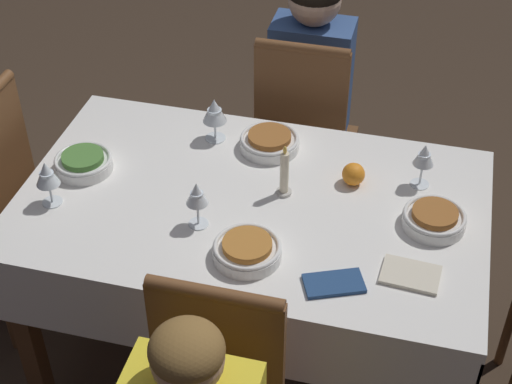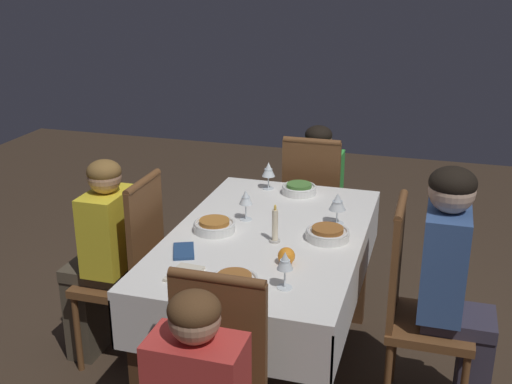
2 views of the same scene
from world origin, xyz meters
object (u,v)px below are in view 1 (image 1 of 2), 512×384
wine_glass_west (47,175)px  bowl_north (269,141)px  wine_glass_south (197,195)px  bowl_east (434,218)px  napkin_spare_side (410,275)px  candle_centerpiece (284,175)px  wine_glass_north (214,112)px  bowl_west (83,162)px  chair_north (303,139)px  bowl_south (247,250)px  orange_fruit (353,174)px  napkin_red_folded (334,283)px  dining_table (252,225)px  wine_glass_east (424,156)px  person_adult_denim (312,90)px

wine_glass_west → bowl_north: bearing=37.1°
wine_glass_south → bowl_east: size_ratio=0.83×
wine_glass_south → napkin_spare_side: bearing=-5.7°
wine_glass_west → candle_centerpiece: size_ratio=0.85×
wine_glass_north → bowl_west: (-0.36, -0.26, -0.08)m
chair_north → wine_glass_west: size_ratio=6.59×
bowl_north → wine_glass_west: size_ratio=1.29×
bowl_west → wine_glass_west: bearing=-98.3°
bowl_south → candle_centerpiece: 0.30m
wine_glass_north → orange_fruit: 0.50m
orange_fruit → napkin_red_folded: bearing=-87.7°
dining_table → napkin_spare_side: (0.50, -0.21, 0.11)m
bowl_west → bowl_north: bearing=25.0°
bowl_east → candle_centerpiece: (-0.45, 0.04, 0.04)m
napkin_red_folded → dining_table: bearing=136.3°
bowl_south → wine_glass_east: 0.63m
wine_glass_west → candle_centerpiece: bearing=17.8°
orange_fruit → wine_glass_south: bearing=-143.5°
wine_glass_east → wine_glass_west: bearing=-161.4°
candle_centerpiece → napkin_spare_side: 0.49m
napkin_red_folded → orange_fruit: bearing=92.3°
candle_centerpiece → napkin_spare_side: bearing=-32.5°
dining_table → bowl_east: bowl_east is taller
person_adult_denim → bowl_east: 0.97m
wine_glass_west → orange_fruit: 0.92m
wine_glass_north → bowl_east: size_ratio=0.84×
bowl_west → chair_north: bearing=48.6°
orange_fruit → dining_table: bearing=-151.0°
bowl_south → candle_centerpiece: bearing=82.8°
bowl_west → orange_fruit: size_ratio=2.58×
napkin_red_folded → bowl_north: bearing=119.0°
wine_glass_east → napkin_red_folded: 0.53m
napkin_red_folded → napkin_spare_side: bearing=23.2°
wine_glass_south → candle_centerpiece: 0.29m
wine_glass_south → bowl_east: (0.66, 0.16, -0.08)m
wine_glass_south → bowl_east: 0.69m
chair_north → bowl_west: 0.92m
candle_centerpiece → orange_fruit: candle_centerpiece is taller
chair_north → bowl_south: bearing=91.2°
wine_glass_east → bowl_west: wine_glass_east is taller
bowl_west → orange_fruit: orange_fruit is taller
chair_north → candle_centerpiece: (0.06, -0.63, 0.31)m
dining_table → bowl_east: size_ratio=7.66×
wine_glass_east → person_adult_denim: bearing=125.9°
bowl_east → napkin_spare_side: size_ratio=1.12×
bowl_east → bowl_west: bearing=179.9°
dining_table → bowl_south: bearing=-78.3°
wine_glass_north → orange_fruit: wine_glass_north is taller
orange_fruit → wine_glass_east: bearing=12.2°
dining_table → wine_glass_east: (0.49, 0.20, 0.21)m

